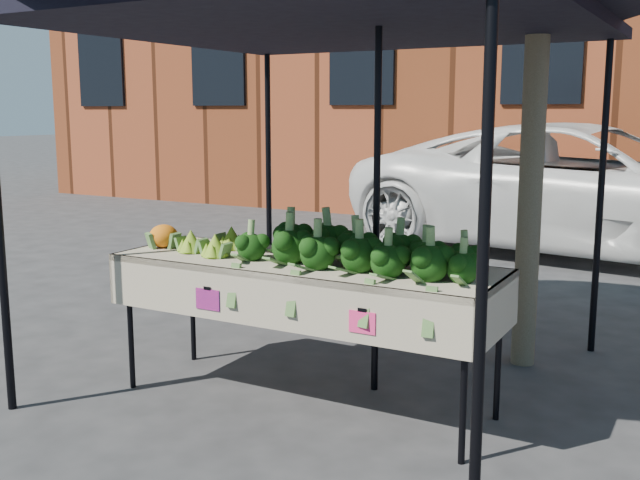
{
  "coord_description": "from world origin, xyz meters",
  "views": [
    {
      "loc": [
        2.18,
        -3.68,
        1.79
      ],
      "look_at": [
        -0.06,
        0.35,
        1.0
      ],
      "focal_mm": 42.0,
      "sensor_mm": 36.0,
      "label": 1
    }
  ],
  "objects_px": {
    "street_tree": "(539,22)",
    "canopy": "(333,177)",
    "vehicle": "(599,13)",
    "table": "(304,333)"
  },
  "relations": [
    {
      "from": "table",
      "to": "canopy",
      "type": "distance_m",
      "value": 1.05
    },
    {
      "from": "street_tree",
      "to": "canopy",
      "type": "bearing_deg",
      "value": -139.46
    },
    {
      "from": "canopy",
      "to": "street_tree",
      "type": "distance_m",
      "value": 1.73
    },
    {
      "from": "table",
      "to": "street_tree",
      "type": "bearing_deg",
      "value": 54.6
    },
    {
      "from": "table",
      "to": "vehicle",
      "type": "relative_size",
      "value": 0.4
    },
    {
      "from": "street_tree",
      "to": "vehicle",
      "type": "bearing_deg",
      "value": 94.64
    },
    {
      "from": "canopy",
      "to": "vehicle",
      "type": "height_order",
      "value": "vehicle"
    },
    {
      "from": "vehicle",
      "to": "street_tree",
      "type": "xyz_separation_m",
      "value": [
        0.38,
        -4.65,
        -0.59
      ]
    },
    {
      "from": "table",
      "to": "canopy",
      "type": "xyz_separation_m",
      "value": [
        -0.06,
        0.5,
        0.92
      ]
    },
    {
      "from": "canopy",
      "to": "vehicle",
      "type": "bearing_deg",
      "value": 82.94
    }
  ]
}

